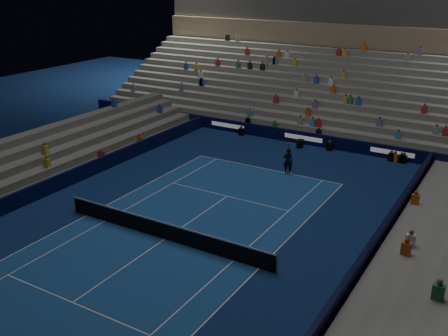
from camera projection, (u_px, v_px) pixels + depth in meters
ground at (165, 239)px, 26.93m from camera, size 90.00×90.00×0.00m
court_surface at (165, 239)px, 26.93m from camera, size 10.97×23.77×0.01m
sponsor_barrier_far at (304, 138)px, 41.62m from camera, size 44.00×0.25×1.00m
sponsor_barrier_east at (348, 285)px, 22.11m from camera, size 0.25×37.00×1.00m
sponsor_barrier_west at (35, 192)px, 31.40m from camera, size 0.25×37.00×1.00m
grandstand_main at (345, 82)px, 48.15m from camera, size 44.00×15.20×11.20m
grandstand_east at (435, 302)px, 20.31m from camera, size 5.00×37.00×2.50m
tennis_net at (164, 231)px, 26.75m from camera, size 12.90×0.10×1.10m
tennis_player at (288, 161)px, 35.34m from camera, size 0.76×0.60×1.82m
broadcast_camera at (300, 144)px, 40.88m from camera, size 0.55×0.96×0.61m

